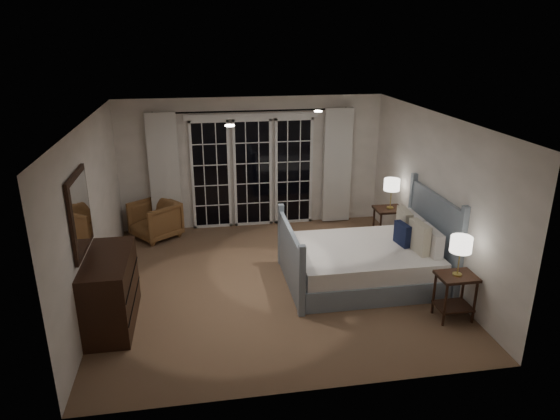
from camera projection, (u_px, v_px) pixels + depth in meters
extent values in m
plane|color=brown|center=(273.00, 282.00, 7.65)|extent=(5.00, 5.00, 0.00)
plane|color=white|center=(272.00, 118.00, 6.81)|extent=(5.00, 5.00, 0.00)
cube|color=white|center=(92.00, 215.00, 6.84)|extent=(0.02, 5.00, 2.50)
cube|color=white|center=(434.00, 196.00, 7.62)|extent=(0.02, 5.00, 2.50)
cube|color=white|center=(252.00, 163.00, 9.55)|extent=(5.00, 0.02, 2.50)
cube|color=white|center=(310.00, 287.00, 4.90)|extent=(5.00, 0.02, 2.50)
cube|color=black|center=(211.00, 175.00, 9.46)|extent=(0.66, 0.02, 2.02)
cube|color=black|center=(253.00, 173.00, 9.59)|extent=(0.66, 0.02, 2.02)
cube|color=black|center=(294.00, 172.00, 9.71)|extent=(0.66, 0.02, 2.02)
cube|color=white|center=(252.00, 116.00, 9.20)|extent=(2.50, 0.04, 0.10)
cylinder|color=black|center=(252.00, 111.00, 9.12)|extent=(3.50, 0.03, 0.03)
cube|color=silver|center=(165.00, 173.00, 9.21)|extent=(0.55, 0.10, 2.25)
cube|color=silver|center=(337.00, 166.00, 9.73)|extent=(0.55, 0.10, 2.25)
cylinder|color=white|center=(318.00, 111.00, 7.49)|extent=(0.12, 0.12, 0.01)
cylinder|color=white|center=(230.00, 126.00, 6.34)|extent=(0.12, 0.12, 0.01)
cube|color=gray|center=(361.00, 272.00, 7.63)|extent=(2.10, 1.64, 0.31)
cube|color=white|center=(362.00, 255.00, 7.54)|extent=(2.04, 1.58, 0.26)
cube|color=gray|center=(433.00, 236.00, 7.63)|extent=(0.06, 1.64, 1.33)
cube|color=gray|center=(290.00, 259.00, 7.36)|extent=(0.06, 1.64, 0.92)
cube|color=white|center=(430.00, 240.00, 7.28)|extent=(0.14, 0.60, 0.36)
cube|color=white|center=(412.00, 225.00, 7.87)|extent=(0.14, 0.60, 0.36)
cube|color=#BFB99D|center=(419.00, 237.00, 7.28)|extent=(0.16, 0.46, 0.45)
cube|color=#BFB99D|center=(404.00, 224.00, 7.80)|extent=(0.16, 0.46, 0.45)
cube|color=#151C3C|center=(402.00, 234.00, 7.53)|extent=(0.15, 0.35, 0.34)
cube|color=black|center=(457.00, 276.00, 6.48)|extent=(0.49, 0.39, 0.04)
cube|color=black|center=(453.00, 306.00, 6.63)|extent=(0.45, 0.35, 0.03)
cylinder|color=black|center=(445.00, 305.00, 6.41)|extent=(0.04, 0.04, 0.61)
cylinder|color=black|center=(475.00, 302.00, 6.47)|extent=(0.04, 0.04, 0.61)
cylinder|color=black|center=(434.00, 293.00, 6.70)|extent=(0.04, 0.04, 0.61)
cylinder|color=black|center=(463.00, 291.00, 6.76)|extent=(0.04, 0.04, 0.61)
cube|color=black|center=(390.00, 209.00, 8.80)|extent=(0.53, 0.42, 0.04)
cube|color=black|center=(388.00, 234.00, 8.96)|extent=(0.48, 0.38, 0.03)
cylinder|color=black|center=(380.00, 231.00, 8.72)|extent=(0.04, 0.04, 0.65)
cylinder|color=black|center=(404.00, 230.00, 8.79)|extent=(0.04, 0.04, 0.65)
cylinder|color=black|center=(374.00, 224.00, 9.04)|extent=(0.04, 0.04, 0.65)
cylinder|color=black|center=(397.00, 223.00, 9.11)|extent=(0.04, 0.04, 0.65)
cylinder|color=tan|center=(457.00, 274.00, 6.47)|extent=(0.12, 0.12, 0.02)
cylinder|color=tan|center=(459.00, 263.00, 6.41)|extent=(0.02, 0.02, 0.31)
cylinder|color=white|center=(461.00, 244.00, 6.33)|extent=(0.28, 0.28, 0.20)
cylinder|color=tan|center=(390.00, 208.00, 8.79)|extent=(0.12, 0.12, 0.02)
cylinder|color=tan|center=(391.00, 199.00, 8.74)|extent=(0.02, 0.02, 0.31)
cylinder|color=white|center=(392.00, 185.00, 8.65)|extent=(0.28, 0.28, 0.20)
imported|color=brown|center=(155.00, 220.00, 9.19)|extent=(1.05, 1.05, 0.69)
cube|color=black|center=(111.00, 291.00, 6.42)|extent=(0.56, 1.33, 0.94)
cube|color=black|center=(134.00, 300.00, 6.52)|extent=(0.01, 1.31, 0.01)
cube|color=black|center=(132.00, 278.00, 6.42)|extent=(0.01, 1.31, 0.01)
cube|color=black|center=(80.00, 213.00, 6.02)|extent=(0.04, 0.85, 1.00)
cube|color=white|center=(82.00, 213.00, 6.03)|extent=(0.01, 0.73, 0.88)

